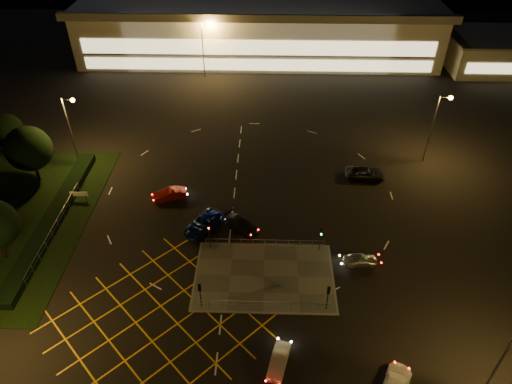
{
  "coord_description": "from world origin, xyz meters",
  "views": [
    {
      "loc": [
        2.04,
        -33.87,
        35.9
      ],
      "look_at": [
        0.83,
        9.7,
        2.0
      ],
      "focal_mm": 32.0,
      "sensor_mm": 36.0,
      "label": 1
    }
  ],
  "objects_px": {
    "signal_nw": "(209,232)",
    "car_queue_white": "(279,361)",
    "signal_ne": "(321,235)",
    "car_left_blue": "(203,224)",
    "car_east_grey": "(365,173)",
    "car_circ_red": "(170,194)",
    "signal_se": "(328,293)",
    "signal_sw": "(200,291)",
    "car_far_dkgrey": "(241,224)",
    "car_right_silver": "(360,259)"
  },
  "relations": [
    {
      "from": "car_left_blue",
      "to": "car_right_silver",
      "type": "xyz_separation_m",
      "value": [
        17.31,
        -5.01,
        -0.13
      ]
    },
    {
      "from": "car_east_grey",
      "to": "signal_se",
      "type": "bearing_deg",
      "value": 164.56
    },
    {
      "from": "car_left_blue",
      "to": "car_queue_white",
      "type": "bearing_deg",
      "value": -33.69
    },
    {
      "from": "signal_se",
      "to": "car_queue_white",
      "type": "distance_m",
      "value": 7.77
    },
    {
      "from": "car_right_silver",
      "to": "car_circ_red",
      "type": "height_order",
      "value": "car_circ_red"
    },
    {
      "from": "signal_nw",
      "to": "signal_ne",
      "type": "relative_size",
      "value": 1.0
    },
    {
      "from": "car_left_blue",
      "to": "car_circ_red",
      "type": "xyz_separation_m",
      "value": [
        -4.85,
        5.48,
        -0.05
      ]
    },
    {
      "from": "signal_se",
      "to": "car_east_grey",
      "type": "bearing_deg",
      "value": -108.33
    },
    {
      "from": "signal_sw",
      "to": "car_far_dkgrey",
      "type": "xyz_separation_m",
      "value": [
        3.27,
        11.32,
        -1.7
      ]
    },
    {
      "from": "signal_se",
      "to": "signal_ne",
      "type": "bearing_deg",
      "value": -90.0
    },
    {
      "from": "signal_se",
      "to": "car_east_grey",
      "type": "xyz_separation_m",
      "value": [
        7.22,
        21.78,
        -1.63
      ]
    },
    {
      "from": "signal_ne",
      "to": "car_far_dkgrey",
      "type": "distance_m",
      "value": 9.5
    },
    {
      "from": "signal_sw",
      "to": "car_right_silver",
      "type": "bearing_deg",
      "value": -159.21
    },
    {
      "from": "signal_se",
      "to": "car_far_dkgrey",
      "type": "height_order",
      "value": "signal_se"
    },
    {
      "from": "signal_ne",
      "to": "car_left_blue",
      "type": "distance_m",
      "value": 13.63
    },
    {
      "from": "car_queue_white",
      "to": "car_east_grey",
      "type": "relative_size",
      "value": 0.72
    },
    {
      "from": "signal_ne",
      "to": "car_left_blue",
      "type": "relative_size",
      "value": 0.59
    },
    {
      "from": "signal_sw",
      "to": "car_left_blue",
      "type": "relative_size",
      "value": 0.59
    },
    {
      "from": "signal_sw",
      "to": "car_circ_red",
      "type": "distance_m",
      "value": 17.75
    },
    {
      "from": "signal_se",
      "to": "car_left_blue",
      "type": "height_order",
      "value": "signal_se"
    },
    {
      "from": "signal_se",
      "to": "signal_ne",
      "type": "height_order",
      "value": "same"
    },
    {
      "from": "signal_nw",
      "to": "car_queue_white",
      "type": "relative_size",
      "value": 0.83
    },
    {
      "from": "car_left_blue",
      "to": "car_east_grey",
      "type": "xyz_separation_m",
      "value": [
        20.37,
        10.63,
        -0.01
      ]
    },
    {
      "from": "signal_sw",
      "to": "signal_nw",
      "type": "height_order",
      "value": "same"
    },
    {
      "from": "car_queue_white",
      "to": "car_right_silver",
      "type": "xyz_separation_m",
      "value": [
        8.77,
        12.14,
        -0.01
      ]
    },
    {
      "from": "car_east_grey",
      "to": "car_circ_red",
      "type": "bearing_deg",
      "value": 104.44
    },
    {
      "from": "car_queue_white",
      "to": "car_east_grey",
      "type": "height_order",
      "value": "car_east_grey"
    },
    {
      "from": "signal_se",
      "to": "car_east_grey",
      "type": "height_order",
      "value": "signal_se"
    },
    {
      "from": "car_queue_white",
      "to": "signal_se",
      "type": "bearing_deg",
      "value": 67.07
    },
    {
      "from": "signal_ne",
      "to": "car_far_dkgrey",
      "type": "height_order",
      "value": "signal_ne"
    },
    {
      "from": "signal_ne",
      "to": "car_left_blue",
      "type": "xyz_separation_m",
      "value": [
        -13.16,
        3.16,
        -1.63
      ]
    },
    {
      "from": "car_circ_red",
      "to": "car_east_grey",
      "type": "bearing_deg",
      "value": 82.68
    },
    {
      "from": "signal_se",
      "to": "car_east_grey",
      "type": "distance_m",
      "value": 23.0
    },
    {
      "from": "signal_ne",
      "to": "car_circ_red",
      "type": "distance_m",
      "value": 20.04
    },
    {
      "from": "signal_nw",
      "to": "car_queue_white",
      "type": "bearing_deg",
      "value": -62.17
    },
    {
      "from": "car_circ_red",
      "to": "car_east_grey",
      "type": "relative_size",
      "value": 0.79
    },
    {
      "from": "signal_ne",
      "to": "car_right_silver",
      "type": "relative_size",
      "value": 0.87
    },
    {
      "from": "signal_ne",
      "to": "signal_sw",
      "type": "bearing_deg",
      "value": -146.35
    },
    {
      "from": "car_queue_white",
      "to": "car_right_silver",
      "type": "distance_m",
      "value": 14.97
    },
    {
      "from": "car_circ_red",
      "to": "car_queue_white",
      "type": "bearing_deg",
      "value": 11.75
    },
    {
      "from": "car_far_dkgrey",
      "to": "signal_ne",
      "type": "bearing_deg",
      "value": -69.42
    },
    {
      "from": "car_left_blue",
      "to": "car_far_dkgrey",
      "type": "bearing_deg",
      "value": 32.12
    },
    {
      "from": "signal_sw",
      "to": "signal_se",
      "type": "relative_size",
      "value": 1.0
    },
    {
      "from": "car_queue_white",
      "to": "car_far_dkgrey",
      "type": "bearing_deg",
      "value": 117.98
    },
    {
      "from": "car_queue_white",
      "to": "car_east_grey",
      "type": "distance_m",
      "value": 30.19
    },
    {
      "from": "car_queue_white",
      "to": "car_left_blue",
      "type": "relative_size",
      "value": 0.71
    },
    {
      "from": "car_circ_red",
      "to": "car_right_silver",
      "type": "bearing_deg",
      "value": 45.8
    },
    {
      "from": "signal_nw",
      "to": "car_right_silver",
      "type": "xyz_separation_m",
      "value": [
        16.15,
        -1.85,
        -1.75
      ]
    },
    {
      "from": "car_right_silver",
      "to": "car_circ_red",
      "type": "bearing_deg",
      "value": 61.75
    },
    {
      "from": "signal_ne",
      "to": "car_east_grey",
      "type": "height_order",
      "value": "signal_ne"
    }
  ]
}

